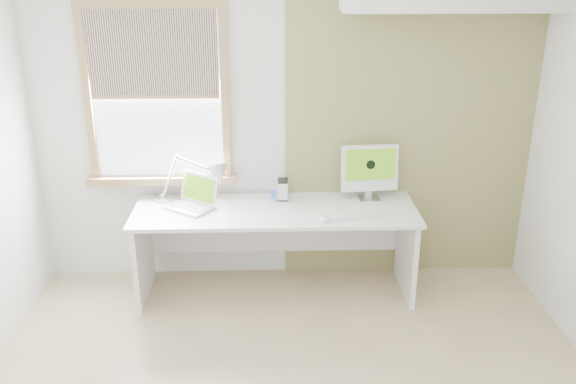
{
  "coord_description": "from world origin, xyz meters",
  "views": [
    {
      "loc": [
        -0.13,
        -3.03,
        2.59
      ],
      "look_at": [
        0.0,
        1.05,
        1.0
      ],
      "focal_mm": 38.54,
      "sensor_mm": 36.0,
      "label": 1
    }
  ],
  "objects_px": {
    "external_drive": "(283,189)",
    "desk": "(275,229)",
    "laptop": "(194,199)",
    "desk_lamp": "(208,177)",
    "imac": "(370,169)"
  },
  "relations": [
    {
      "from": "desk_lamp",
      "to": "external_drive",
      "type": "xyz_separation_m",
      "value": [
        0.59,
        0.02,
        -0.12
      ]
    },
    {
      "from": "external_drive",
      "to": "imac",
      "type": "relative_size",
      "value": 0.35
    },
    {
      "from": "external_drive",
      "to": "laptop",
      "type": "bearing_deg",
      "value": -168.78
    },
    {
      "from": "laptop",
      "to": "imac",
      "type": "height_order",
      "value": "imac"
    },
    {
      "from": "desk",
      "to": "laptop",
      "type": "bearing_deg",
      "value": 178.85
    },
    {
      "from": "desk",
      "to": "desk_lamp",
      "type": "distance_m",
      "value": 0.67
    },
    {
      "from": "desk_lamp",
      "to": "imac",
      "type": "xyz_separation_m",
      "value": [
        1.28,
        0.01,
        0.05
      ]
    },
    {
      "from": "desk",
      "to": "external_drive",
      "type": "height_order",
      "value": "external_drive"
    },
    {
      "from": "desk",
      "to": "imac",
      "type": "bearing_deg",
      "value": 10.49
    },
    {
      "from": "laptop",
      "to": "external_drive",
      "type": "distance_m",
      "value": 0.71
    },
    {
      "from": "external_drive",
      "to": "desk",
      "type": "bearing_deg",
      "value": -113.07
    },
    {
      "from": "external_drive",
      "to": "imac",
      "type": "bearing_deg",
      "value": -0.98
    },
    {
      "from": "desk",
      "to": "laptop",
      "type": "xyz_separation_m",
      "value": [
        -0.64,
        0.01,
        0.26
      ]
    },
    {
      "from": "desk",
      "to": "desk_lamp",
      "type": "height_order",
      "value": "desk_lamp"
    },
    {
      "from": "desk",
      "to": "imac",
      "type": "xyz_separation_m",
      "value": [
        0.76,
        0.14,
        0.44
      ]
    }
  ]
}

